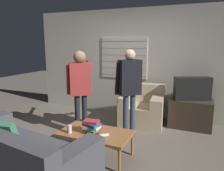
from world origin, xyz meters
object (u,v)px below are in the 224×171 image
at_px(couch_blue, 16,161).
at_px(tv, 192,88).
at_px(coffee_table, 95,134).
at_px(book_stack, 92,126).
at_px(spare_remote, 104,135).
at_px(armchair_beige, 142,109).
at_px(person_right_standing, 129,84).
at_px(soda_can, 70,129).
at_px(person_left_standing, 80,83).

height_order(couch_blue, tv, tv).
relative_size(couch_blue, coffee_table, 1.88).
distance_m(book_stack, spare_remote, 0.24).
xyz_separation_m(coffee_table, spare_remote, (0.19, -0.07, 0.05)).
relative_size(armchair_beige, person_right_standing, 0.59).
bearing_deg(person_right_standing, spare_remote, -138.62).
bearing_deg(spare_remote, soda_can, -125.73).
bearing_deg(book_stack, spare_remote, -2.72).
xyz_separation_m(tv, soda_can, (-1.60, -2.06, -0.37)).
relative_size(person_right_standing, soda_can, 13.07).
distance_m(armchair_beige, soda_can, 1.93).
height_order(tv, person_right_standing, person_right_standing).
bearing_deg(soda_can, person_right_standing, 61.15).
bearing_deg(coffee_table, person_right_standing, 74.46).
distance_m(couch_blue, spare_remote, 1.21).
xyz_separation_m(couch_blue, coffee_table, (0.58, 1.00, 0.05)).
xyz_separation_m(armchair_beige, person_right_standing, (-0.04, -0.77, 0.69)).
height_order(person_right_standing, book_stack, person_right_standing).
bearing_deg(book_stack, person_left_standing, 131.49).
relative_size(couch_blue, book_stack, 7.62).
distance_m(book_stack, soda_can, 0.34).
bearing_deg(book_stack, person_right_standing, 74.13).
distance_m(tv, person_right_standing, 1.44).
relative_size(tv, spare_remote, 6.08).
distance_m(person_left_standing, book_stack, 1.07).
relative_size(coffee_table, book_stack, 4.05).
distance_m(couch_blue, soda_can, 0.86).
xyz_separation_m(armchair_beige, book_stack, (-0.31, -1.70, 0.17)).
distance_m(couch_blue, book_stack, 1.11).
bearing_deg(person_right_standing, couch_blue, -159.34).
distance_m(coffee_table, soda_can, 0.40).
xyz_separation_m(coffee_table, person_left_standing, (-0.64, 0.64, 0.65)).
height_order(couch_blue, armchair_beige, armchair_beige).
xyz_separation_m(coffee_table, book_stack, (-0.02, -0.06, 0.14)).
bearing_deg(person_left_standing, coffee_table, -82.28).
height_order(tv, person_left_standing, person_left_standing).
distance_m(couch_blue, person_left_standing, 1.78).
height_order(armchair_beige, soda_can, armchair_beige).
relative_size(couch_blue, spare_remote, 16.80).
height_order(person_left_standing, spare_remote, person_left_standing).
xyz_separation_m(armchair_beige, coffee_table, (-0.28, -1.64, 0.03)).
height_order(person_left_standing, person_right_standing, person_right_standing).
bearing_deg(person_left_standing, tv, -4.45).
bearing_deg(person_left_standing, armchair_beige, 9.83).
bearing_deg(couch_blue, book_stack, 66.65).
distance_m(armchair_beige, person_left_standing, 1.52).
distance_m(coffee_table, person_left_standing, 1.12).
distance_m(coffee_table, tv, 2.31).
distance_m(tv, spare_remote, 2.26).
xyz_separation_m(coffee_table, person_right_standing, (0.24, 0.87, 0.66)).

